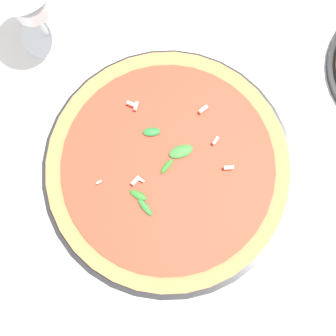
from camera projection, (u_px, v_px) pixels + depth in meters
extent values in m
plane|color=silver|center=(143.00, 184.00, 0.67)|extent=(6.00, 6.00, 0.00)
cylinder|color=black|center=(168.00, 171.00, 0.66)|extent=(0.36, 0.36, 0.01)
cylinder|color=#AD7542|center=(168.00, 169.00, 0.65)|extent=(0.34, 0.34, 0.02)
cylinder|color=#B73823|center=(168.00, 168.00, 0.64)|extent=(0.29, 0.29, 0.01)
ellipsoid|color=#266A2D|center=(152.00, 132.00, 0.64)|extent=(0.03, 0.01, 0.01)
ellipsoid|color=#326F2D|center=(181.00, 151.00, 0.64)|extent=(0.04, 0.02, 0.01)
ellipsoid|color=#287323|center=(167.00, 166.00, 0.63)|extent=(0.02, 0.02, 0.01)
ellipsoid|color=#2B692B|center=(142.00, 208.00, 0.62)|extent=(0.02, 0.03, 0.01)
ellipsoid|color=#2B6E25|center=(138.00, 195.00, 0.63)|extent=(0.03, 0.02, 0.01)
cube|color=#EFE5C6|center=(136.00, 106.00, 0.64)|extent=(0.01, 0.01, 0.01)
cube|color=#EFE5C6|center=(203.00, 109.00, 0.64)|extent=(0.01, 0.01, 0.01)
cube|color=#EFE5C6|center=(216.00, 141.00, 0.63)|extent=(0.01, 0.01, 0.01)
cube|color=#EFE5C6|center=(99.00, 182.00, 0.62)|extent=(0.01, 0.00, 0.00)
cube|color=#EFE5C6|center=(229.00, 170.00, 0.63)|extent=(0.01, 0.01, 0.01)
cube|color=#EFE5C6|center=(129.00, 104.00, 0.64)|extent=(0.01, 0.01, 0.01)
cube|color=#EFE5C6|center=(136.00, 181.00, 0.62)|extent=(0.01, 0.01, 0.01)
cube|color=#EFE5C6|center=(144.00, 181.00, 0.63)|extent=(0.01, 0.01, 0.00)
cylinder|color=white|center=(47.00, 34.00, 0.70)|extent=(0.08, 0.08, 0.00)
cylinder|color=white|center=(40.00, 23.00, 0.67)|extent=(0.01, 0.01, 0.07)
cylinder|color=white|center=(30.00, 5.00, 0.61)|extent=(0.05, 0.05, 0.03)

